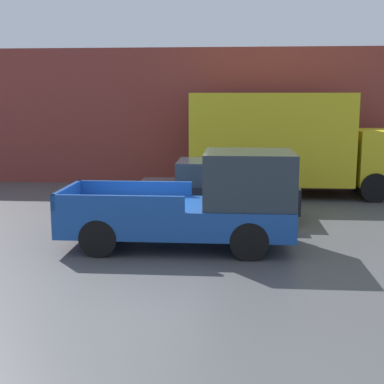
{
  "coord_description": "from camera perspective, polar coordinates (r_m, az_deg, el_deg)",
  "views": [
    {
      "loc": [
        1.85,
        -11.95,
        3.38
      ],
      "look_at": [
        0.87,
        0.93,
        1.11
      ],
      "focal_mm": 50.0,
      "sensor_mm": 36.0,
      "label": 1
    }
  ],
  "objects": [
    {
      "name": "delivery_truck",
      "position": [
        18.92,
        9.92,
        5.3
      ],
      "size": [
        7.21,
        2.45,
        3.55
      ],
      "color": "gold",
      "rests_on": "ground"
    },
    {
      "name": "ground_plane",
      "position": [
        12.56,
        -4.3,
        -5.66
      ],
      "size": [
        60.0,
        60.0,
        0.0
      ],
      "primitive_type": "plane",
      "color": "#4C4C4F"
    },
    {
      "name": "pickup_truck",
      "position": [
        12.13,
        1.07,
        -1.21
      ],
      "size": [
        5.21,
        2.09,
        2.21
      ],
      "color": "#194799",
      "rests_on": "ground"
    },
    {
      "name": "car",
      "position": [
        15.17,
        2.82,
        0.3
      ],
      "size": [
        4.5,
        2.02,
        1.65
      ],
      "color": "black",
      "rests_on": "ground"
    },
    {
      "name": "building_wall",
      "position": [
        21.1,
        -0.69,
        8.0
      ],
      "size": [
        28.0,
        0.15,
        5.29
      ],
      "color": "brown",
      "rests_on": "ground"
    }
  ]
}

